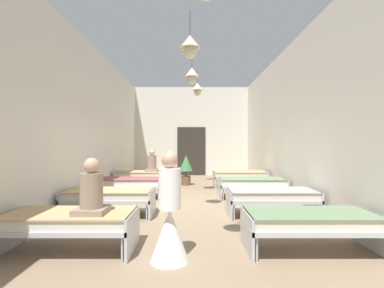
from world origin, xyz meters
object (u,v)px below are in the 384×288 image
object	(u,v)px
bed_right_row_2	(253,183)
patient_seated_primary	(153,163)
bed_right_row_3	(241,175)
nurse_near_aisle	(171,222)
bed_left_row_0	(71,221)
potted_plant	(187,167)
bed_right_row_0	(311,221)
bed_right_row_1	(272,196)
bed_left_row_2	(131,183)
patient_seated_secondary	(93,193)
bed_left_row_3	(143,175)
bed_left_row_1	(111,196)

from	to	relation	value
bed_right_row_2	patient_seated_primary	xyz separation A→B (m)	(-3.19, 1.90, 0.43)
bed_right_row_3	nurse_near_aisle	world-z (taller)	nurse_near_aisle
bed_left_row_0	potted_plant	bearing A→B (deg)	75.71
bed_right_row_0	nurse_near_aisle	xyz separation A→B (m)	(-2.04, -0.32, 0.09)
bed_left_row_0	bed_right_row_0	bearing A→B (deg)	0.00
bed_right_row_1	patient_seated_primary	size ratio (longest dim) A/B	2.37
bed_right_row_3	potted_plant	size ratio (longest dim) A/B	1.66
bed_left_row_2	patient_seated_secondary	size ratio (longest dim) A/B	2.37
bed_right_row_2	nurse_near_aisle	xyz separation A→B (m)	(-2.04, -4.12, 0.09)
bed_right_row_2	bed_right_row_3	size ratio (longest dim) A/B	1.00
potted_plant	bed_right_row_0	bearing A→B (deg)	-72.34
bed_right_row_0	nurse_near_aisle	bearing A→B (deg)	-171.05
bed_right_row_0	bed_right_row_1	distance (m)	1.90
bed_left_row_3	patient_seated_primary	size ratio (longest dim) A/B	2.37
bed_right_row_0	bed_left_row_1	bearing A→B (deg)	151.76
nurse_near_aisle	patient_seated_secondary	xyz separation A→B (m)	(-1.15, 0.26, 0.34)
patient_seated_primary	patient_seated_secondary	xyz separation A→B (m)	(0.00, -5.76, 0.00)
bed_left_row_2	patient_seated_secondary	xyz separation A→B (m)	(0.35, -3.86, 0.43)
bed_right_row_1	bed_left_row_3	bearing A→B (deg)	132.95
bed_left_row_2	bed_right_row_3	distance (m)	4.02
bed_left_row_3	bed_right_row_3	bearing A→B (deg)	0.00
bed_right_row_1	bed_left_row_2	distance (m)	4.02
bed_right_row_0	nurse_near_aisle	world-z (taller)	nurse_near_aisle
bed_right_row_2	bed_right_row_3	bearing A→B (deg)	90.00
bed_left_row_2	potted_plant	bearing A→B (deg)	56.48
bed_left_row_1	bed_left_row_3	bearing A→B (deg)	90.00
bed_right_row_1	potted_plant	distance (m)	4.71
bed_left_row_0	patient_seated_secondary	xyz separation A→B (m)	(0.35, -0.06, 0.43)
bed_left_row_0	bed_right_row_3	world-z (taller)	same
bed_left_row_0	potted_plant	distance (m)	6.38
bed_right_row_1	patient_seated_primary	world-z (taller)	patient_seated_primary
patient_seated_primary	patient_seated_secondary	bearing A→B (deg)	-90.00
patient_seated_secondary	potted_plant	world-z (taller)	patient_seated_secondary
bed_right_row_3	patient_seated_primary	size ratio (longest dim) A/B	2.37
potted_plant	bed_left_row_0	bearing A→B (deg)	-104.29
bed_right_row_1	bed_right_row_2	distance (m)	1.90
bed_left_row_1	potted_plant	world-z (taller)	potted_plant
bed_right_row_1	bed_right_row_3	xyz separation A→B (m)	(0.00, 3.80, 0.00)
bed_left_row_2	patient_seated_secondary	world-z (taller)	patient_seated_secondary
potted_plant	patient_seated_primary	bearing A→B (deg)	-158.75
patient_seated_secondary	potted_plant	size ratio (longest dim) A/B	0.70
patient_seated_secondary	bed_left_row_3	bearing A→B (deg)	93.48
bed_left_row_3	potted_plant	size ratio (longest dim) A/B	1.66
bed_left_row_1	bed_right_row_3	xyz separation A→B (m)	(3.54, 3.80, 0.00)
bed_left_row_0	bed_right_row_0	distance (m)	3.54
bed_right_row_2	bed_left_row_3	world-z (taller)	same
bed_right_row_0	bed_left_row_1	xyz separation A→B (m)	(-3.54, 1.90, 0.00)
bed_left_row_0	bed_right_row_2	size ratio (longest dim) A/B	1.00
bed_right_row_1	bed_right_row_3	distance (m)	3.80
bed_left_row_0	bed_right_row_1	bearing A→B (deg)	28.24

